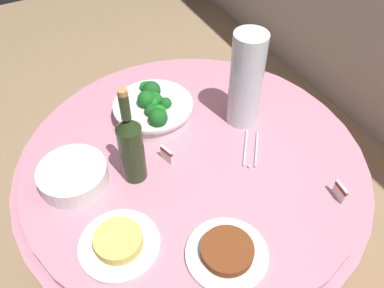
{
  "coord_description": "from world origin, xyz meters",
  "views": [
    {
      "loc": [
        0.77,
        -0.4,
        1.7
      ],
      "look_at": [
        0.0,
        0.0,
        0.79
      ],
      "focal_mm": 36.98,
      "sensor_mm": 36.0,
      "label": 1
    }
  ],
  "objects_px": {
    "broccoli_bowl": "(153,108)",
    "plate_stack": "(73,175)",
    "wine_bottle": "(131,147)",
    "food_plate_stir_fry": "(227,252)",
    "label_placard_mid": "(340,191)",
    "label_placard_front": "(167,154)",
    "decorative_fruit_vase": "(246,83)",
    "food_plate_noodles": "(119,243)",
    "serving_tongs": "(251,150)"
  },
  "relations": [
    {
      "from": "label_placard_mid",
      "to": "plate_stack",
      "type": "bearing_deg",
      "value": -122.09
    },
    {
      "from": "wine_bottle",
      "to": "label_placard_front",
      "type": "bearing_deg",
      "value": 93.92
    },
    {
      "from": "serving_tongs",
      "to": "label_placard_front",
      "type": "relative_size",
      "value": 2.81
    },
    {
      "from": "broccoli_bowl",
      "to": "plate_stack",
      "type": "bearing_deg",
      "value": -65.08
    },
    {
      "from": "broccoli_bowl",
      "to": "label_placard_front",
      "type": "distance_m",
      "value": 0.22
    },
    {
      "from": "serving_tongs",
      "to": "wine_bottle",
      "type": "bearing_deg",
      "value": -102.17
    },
    {
      "from": "decorative_fruit_vase",
      "to": "food_plate_noodles",
      "type": "height_order",
      "value": "decorative_fruit_vase"
    },
    {
      "from": "food_plate_noodles",
      "to": "serving_tongs",
      "type": "bearing_deg",
      "value": 104.21
    },
    {
      "from": "food_plate_noodles",
      "to": "label_placard_mid",
      "type": "bearing_deg",
      "value": 76.51
    },
    {
      "from": "label_placard_front",
      "to": "plate_stack",
      "type": "bearing_deg",
      "value": -100.66
    },
    {
      "from": "broccoli_bowl",
      "to": "plate_stack",
      "type": "distance_m",
      "value": 0.37
    },
    {
      "from": "decorative_fruit_vase",
      "to": "serving_tongs",
      "type": "bearing_deg",
      "value": -21.54
    },
    {
      "from": "plate_stack",
      "to": "food_plate_noodles",
      "type": "xyz_separation_m",
      "value": [
        0.27,
        0.04,
        -0.01
      ]
    },
    {
      "from": "plate_stack",
      "to": "food_plate_stir_fry",
      "type": "distance_m",
      "value": 0.51
    },
    {
      "from": "decorative_fruit_vase",
      "to": "food_plate_noodles",
      "type": "bearing_deg",
      "value": -64.07
    },
    {
      "from": "broccoli_bowl",
      "to": "food_plate_noodles",
      "type": "bearing_deg",
      "value": -34.32
    },
    {
      "from": "food_plate_stir_fry",
      "to": "label_placard_front",
      "type": "bearing_deg",
      "value": 179.59
    },
    {
      "from": "broccoli_bowl",
      "to": "food_plate_noodles",
      "type": "xyz_separation_m",
      "value": [
        0.43,
        -0.29,
        -0.03
      ]
    },
    {
      "from": "broccoli_bowl",
      "to": "plate_stack",
      "type": "xyz_separation_m",
      "value": [
        0.16,
        -0.33,
        -0.01
      ]
    },
    {
      "from": "label_placard_front",
      "to": "food_plate_noodles",
      "type": "bearing_deg",
      "value": -48.25
    },
    {
      "from": "food_plate_stir_fry",
      "to": "food_plate_noodles",
      "type": "xyz_separation_m",
      "value": [
        -0.16,
        -0.24,
        0.0
      ]
    },
    {
      "from": "food_plate_stir_fry",
      "to": "food_plate_noodles",
      "type": "distance_m",
      "value": 0.29
    },
    {
      "from": "broccoli_bowl",
      "to": "serving_tongs",
      "type": "xyz_separation_m",
      "value": [
        0.3,
        0.22,
        -0.04
      ]
    },
    {
      "from": "plate_stack",
      "to": "wine_bottle",
      "type": "distance_m",
      "value": 0.21
    },
    {
      "from": "wine_bottle",
      "to": "serving_tongs",
      "type": "bearing_deg",
      "value": 77.83
    },
    {
      "from": "food_plate_stir_fry",
      "to": "label_placard_mid",
      "type": "height_order",
      "value": "label_placard_mid"
    },
    {
      "from": "broccoli_bowl",
      "to": "label_placard_front",
      "type": "xyz_separation_m",
      "value": [
        0.21,
        -0.05,
        -0.01
      ]
    },
    {
      "from": "broccoli_bowl",
      "to": "plate_stack",
      "type": "relative_size",
      "value": 1.33
    },
    {
      "from": "decorative_fruit_vase",
      "to": "label_placard_mid",
      "type": "xyz_separation_m",
      "value": [
        0.42,
        0.06,
        -0.13
      ]
    },
    {
      "from": "plate_stack",
      "to": "decorative_fruit_vase",
      "type": "height_order",
      "value": "decorative_fruit_vase"
    },
    {
      "from": "plate_stack",
      "to": "broccoli_bowl",
      "type": "bearing_deg",
      "value": 114.92
    },
    {
      "from": "serving_tongs",
      "to": "label_placard_front",
      "type": "distance_m",
      "value": 0.28
    },
    {
      "from": "serving_tongs",
      "to": "food_plate_stir_fry",
      "type": "relative_size",
      "value": 0.7
    },
    {
      "from": "broccoli_bowl",
      "to": "wine_bottle",
      "type": "bearing_deg",
      "value": -36.37
    },
    {
      "from": "food_plate_noodles",
      "to": "label_placard_mid",
      "type": "xyz_separation_m",
      "value": [
        0.15,
        0.63,
        0.01
      ]
    },
    {
      "from": "wine_bottle",
      "to": "label_placard_front",
      "type": "xyz_separation_m",
      "value": [
        -0.01,
        0.11,
        -0.1
      ]
    },
    {
      "from": "serving_tongs",
      "to": "label_placard_mid",
      "type": "relative_size",
      "value": 2.81
    },
    {
      "from": "label_placard_front",
      "to": "decorative_fruit_vase",
      "type": "bearing_deg",
      "value": 100.14
    },
    {
      "from": "wine_bottle",
      "to": "food_plate_noodles",
      "type": "relative_size",
      "value": 1.53
    },
    {
      "from": "plate_stack",
      "to": "label_placard_front",
      "type": "xyz_separation_m",
      "value": [
        0.05,
        0.29,
        0.0
      ]
    },
    {
      "from": "plate_stack",
      "to": "wine_bottle",
      "type": "relative_size",
      "value": 0.62
    },
    {
      "from": "decorative_fruit_vase",
      "to": "label_placard_front",
      "type": "relative_size",
      "value": 6.18
    },
    {
      "from": "broccoli_bowl",
      "to": "wine_bottle",
      "type": "xyz_separation_m",
      "value": [
        0.22,
        -0.16,
        0.08
      ]
    },
    {
      "from": "serving_tongs",
      "to": "food_plate_noodles",
      "type": "bearing_deg",
      "value": -75.79
    },
    {
      "from": "serving_tongs",
      "to": "label_placard_mid",
      "type": "xyz_separation_m",
      "value": [
        0.28,
        0.12,
        0.03
      ]
    },
    {
      "from": "plate_stack",
      "to": "food_plate_stir_fry",
      "type": "height_order",
      "value": "plate_stack"
    },
    {
      "from": "decorative_fruit_vase",
      "to": "plate_stack",
      "type": "bearing_deg",
      "value": -89.68
    },
    {
      "from": "label_placard_mid",
      "to": "wine_bottle",
      "type": "bearing_deg",
      "value": -125.89
    },
    {
      "from": "decorative_fruit_vase",
      "to": "label_placard_mid",
      "type": "bearing_deg",
      "value": 8.65
    },
    {
      "from": "food_plate_noodles",
      "to": "plate_stack",
      "type": "bearing_deg",
      "value": -170.82
    }
  ]
}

